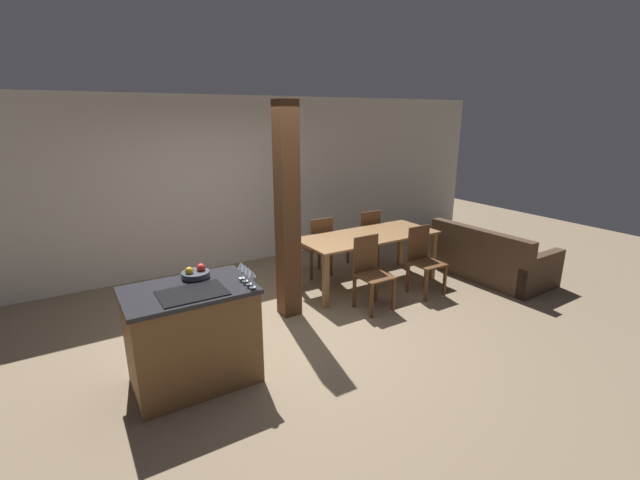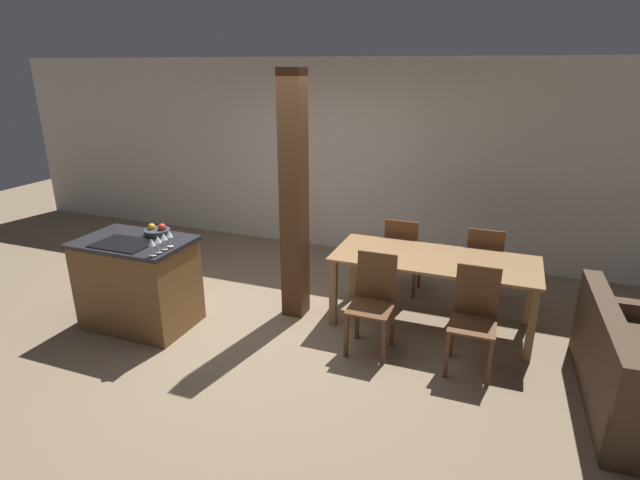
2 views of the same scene
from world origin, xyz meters
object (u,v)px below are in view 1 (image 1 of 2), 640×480
(wine_glass_end, at_px, (241,266))
(dining_chair_near_right, at_px, (423,259))
(wine_glass_far, at_px, (245,269))
(timber_post, at_px, (287,213))
(dining_chair_near_left, at_px, (371,271))
(kitchen_island, at_px, (193,335))
(dining_table, at_px, (368,241))
(couch, at_px, (490,260))
(dining_chair_far_right, at_px, (366,237))
(wine_glass_middle, at_px, (248,271))
(dining_chair_far_left, at_px, (318,246))
(wine_glass_near, at_px, (252,274))
(fruit_bowl, at_px, (196,273))

(wine_glass_end, height_order, dining_chair_near_right, wine_glass_end)
(wine_glass_far, xyz_separation_m, timber_post, (0.93, 0.94, 0.22))
(dining_chair_near_left, bearing_deg, wine_glass_far, -164.06)
(wine_glass_far, bearing_deg, kitchen_island, 164.89)
(kitchen_island, relative_size, dining_table, 0.55)
(dining_table, bearing_deg, timber_post, -169.95)
(dining_chair_near_right, distance_m, couch, 1.35)
(wine_glass_far, xyz_separation_m, dining_chair_far_right, (2.82, 1.84, -0.58))
(wine_glass_far, distance_m, dining_chair_far_right, 3.41)
(kitchen_island, height_order, wine_glass_middle, wine_glass_middle)
(dining_chair_far_left, bearing_deg, dining_chair_near_left, 90.00)
(wine_glass_middle, height_order, dining_table, wine_glass_middle)
(dining_chair_near_left, relative_size, dining_chair_far_left, 1.00)
(wine_glass_far, relative_size, dining_table, 0.08)
(wine_glass_near, xyz_separation_m, timber_post, (0.93, 1.11, 0.22))
(dining_chair_near_left, xyz_separation_m, couch, (2.25, -0.10, -0.22))
(fruit_bowl, bearing_deg, dining_chair_far_right, 25.24)
(dining_table, relative_size, dining_chair_far_right, 2.17)
(wine_glass_near, relative_size, wine_glass_far, 1.00)
(wine_glass_end, bearing_deg, dining_chair_far_right, 31.97)
(wine_glass_end, relative_size, dining_chair_near_right, 0.17)
(wine_glass_near, distance_m, timber_post, 1.46)
(couch, bearing_deg, dining_chair_far_right, 41.41)
(kitchen_island, xyz_separation_m, dining_chair_near_right, (3.30, 0.41, 0.02))
(dining_chair_far_left, bearing_deg, dining_chair_far_right, -180.00)
(timber_post, bearing_deg, dining_chair_far_left, 42.96)
(wine_glass_near, relative_size, couch, 0.09)
(dining_chair_near_left, height_order, couch, dining_chair_near_left)
(wine_glass_far, xyz_separation_m, dining_table, (2.36, 1.19, -0.41))
(wine_glass_end, bearing_deg, wine_glass_middle, -90.00)
(wine_glass_middle, xyz_separation_m, wine_glass_end, (0.00, 0.17, 0.00))
(dining_chair_far_right, relative_size, timber_post, 0.36)
(kitchen_island, height_order, wine_glass_end, wine_glass_end)
(wine_glass_middle, relative_size, dining_chair_far_left, 0.17)
(dining_table, height_order, timber_post, timber_post)
(kitchen_island, height_order, dining_table, kitchen_island)
(dining_chair_near_left, xyz_separation_m, timber_post, (-0.97, 0.40, 0.80))
(timber_post, bearing_deg, wine_glass_far, -134.67)
(wine_glass_near, xyz_separation_m, dining_chair_far_left, (1.90, 2.01, -0.58))
(fruit_bowl, relative_size, couch, 0.15)
(wine_glass_middle, distance_m, couch, 4.25)
(dining_table, xyz_separation_m, dining_chair_far_left, (-0.46, 0.65, -0.17))
(kitchen_island, height_order, fruit_bowl, fruit_bowl)
(wine_glass_near, bearing_deg, dining_table, 30.00)
(wine_glass_middle, xyz_separation_m, wine_glass_far, (0.00, 0.08, 0.00))
(dining_table, distance_m, dining_chair_far_right, 0.81)
(wine_glass_far, bearing_deg, wine_glass_end, 90.00)
(kitchen_island, distance_m, timber_post, 1.82)
(dining_chair_far_left, distance_m, timber_post, 1.55)
(wine_glass_far, bearing_deg, wine_glass_middle, -90.00)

